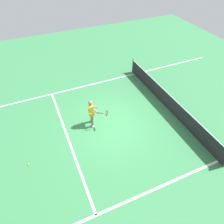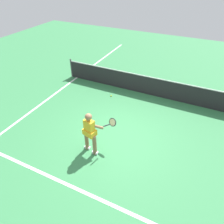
# 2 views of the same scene
# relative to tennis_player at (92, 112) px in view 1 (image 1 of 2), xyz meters

# --- Properties ---
(ground_plane) EXTENTS (27.32, 27.32, 0.00)m
(ground_plane) POSITION_rel_tennis_player_xyz_m (0.47, 0.91, -0.85)
(ground_plane) COLOR #38844C
(service_line_marking) EXTENTS (7.87, 0.10, 0.01)m
(service_line_marking) POSITION_rel_tennis_player_xyz_m (0.47, -1.46, -0.84)
(service_line_marking) COLOR white
(service_line_marking) RESTS_ON ground
(sideline_left_marking) EXTENTS (0.10, 19.02, 0.01)m
(sideline_left_marking) POSITION_rel_tennis_player_xyz_m (-3.46, 0.91, -0.84)
(sideline_left_marking) COLOR white
(sideline_left_marking) RESTS_ON ground
(sideline_right_marking) EXTENTS (0.10, 19.02, 0.01)m
(sideline_right_marking) POSITION_rel_tennis_player_xyz_m (4.41, 0.91, -0.84)
(sideline_right_marking) COLOR white
(sideline_right_marking) RESTS_ON ground
(court_net) EXTENTS (8.55, 0.08, 1.01)m
(court_net) POSITION_rel_tennis_player_xyz_m (0.47, 4.33, -0.38)
(court_net) COLOR #4C4C51
(court_net) RESTS_ON ground
(tennis_player) EXTENTS (0.93, 0.89, 1.55)m
(tennis_player) POSITION_rel_tennis_player_xyz_m (0.00, 0.00, 0.00)
(tennis_player) COLOR #8C6647
(tennis_player) RESTS_ON ground
(tennis_ball_near) EXTENTS (0.07, 0.07, 0.07)m
(tennis_ball_near) POSITION_rel_tennis_player_xyz_m (-0.93, 3.39, -0.81)
(tennis_ball_near) COLOR #D1E533
(tennis_ball_near) RESTS_ON ground
(tennis_ball_mid) EXTENTS (0.07, 0.07, 0.07)m
(tennis_ball_mid) POSITION_rel_tennis_player_xyz_m (1.22, -3.44, -0.81)
(tennis_ball_mid) COLOR #D1E533
(tennis_ball_mid) RESTS_ON ground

